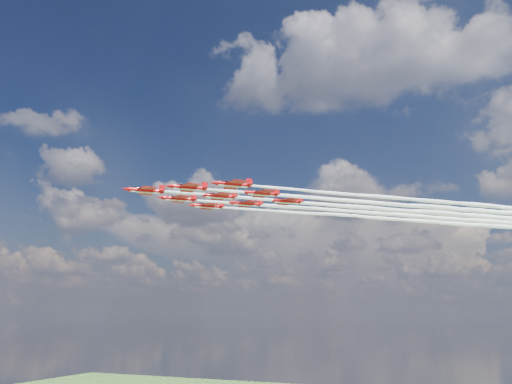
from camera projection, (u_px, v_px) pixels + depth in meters
jet_lead at (360, 207)px, 151.54m from camera, size 102.29×91.84×2.78m
jet_row2_port at (401, 205)px, 148.43m from camera, size 102.29×91.84×2.78m
jet_row2_starb at (377, 213)px, 160.93m from camera, size 102.29×91.84×2.78m
jet_row3_port at (445, 202)px, 145.32m from camera, size 102.29×91.84×2.78m
jet_row3_centre at (416, 211)px, 157.82m from camera, size 102.29×91.84×2.78m
jet_row3_starb at (391, 219)px, 170.33m from camera, size 102.29×91.84×2.78m
jet_row4_port at (457, 209)px, 154.71m from camera, size 102.29×91.84×2.78m
jet_row4_starb at (429, 217)px, 167.22m from camera, size 102.29×91.84×2.78m
jet_tail at (467, 215)px, 164.10m from camera, size 102.29×91.84×2.78m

